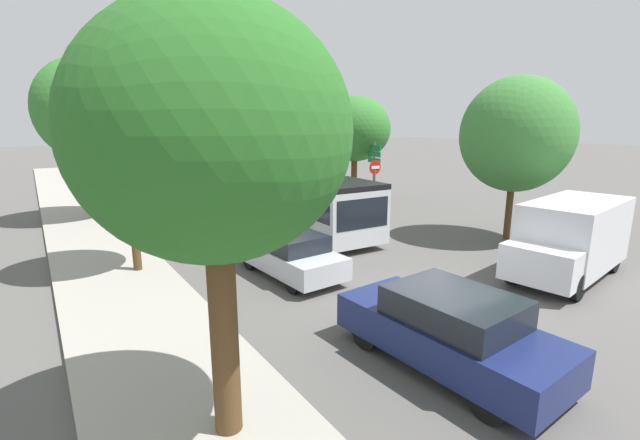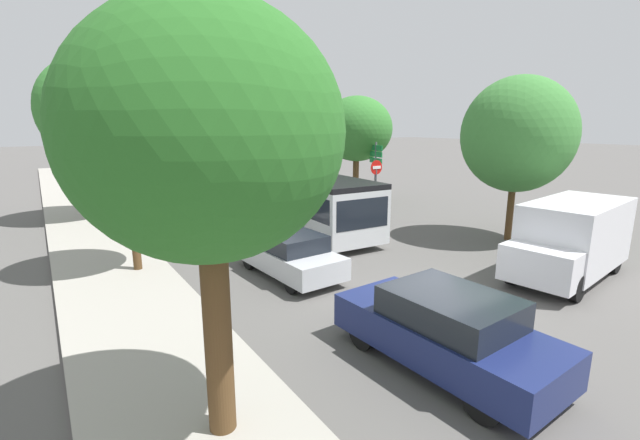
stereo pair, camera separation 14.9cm
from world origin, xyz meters
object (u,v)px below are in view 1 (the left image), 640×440
object	(u,v)px
queued_car_black	(140,179)
tree_left_mid	(123,111)
queued_car_silver	(290,254)
tree_left_near	(216,141)
articulated_bus	(266,187)
queued_car_navy	(449,329)
white_van	(571,237)
queued_car_white	(230,223)
direction_sign_post	(374,161)
queued_car_green	(162,189)
tree_right_mid	(355,129)
tree_right_near	(516,138)
no_entry_sign	(375,179)
tree_left_far	(88,110)
traffic_light	(257,174)
city_bus_rear	(108,156)
queued_car_red	(190,203)

from	to	relation	value
queued_car_black	tree_left_mid	xyz separation A→B (m)	(-3.82, -18.02, 4.12)
queued_car_silver	tree_left_near	world-z (taller)	tree_left_near
articulated_bus	queued_car_navy	size ratio (longest dim) A/B	3.73
queued_car_navy	white_van	distance (m)	7.18
queued_car_white	direction_sign_post	world-z (taller)	direction_sign_post
direction_sign_post	queued_car_green	bearing A→B (deg)	-29.22
white_van	tree_right_mid	world-z (taller)	tree_right_mid
queued_car_white	white_van	distance (m)	11.80
queued_car_navy	tree_left_mid	world-z (taller)	tree_left_mid
queued_car_green	tree_right_near	xyz separation A→B (m)	(9.29, -16.62, 3.32)
no_entry_sign	tree_left_near	bearing A→B (deg)	-48.67
tree_left_near	tree_left_far	bearing A→B (deg)	88.60
traffic_light	tree_left_mid	size ratio (longest dim) A/B	0.50
white_van	queued_car_white	bearing A→B (deg)	-61.65
queued_car_white	city_bus_rear	bearing A→B (deg)	-3.34
queued_car_white	queued_car_black	bearing A→B (deg)	-3.04
articulated_bus	white_van	world-z (taller)	articulated_bus
articulated_bus	white_van	bearing A→B (deg)	17.51
direction_sign_post	tree_left_near	xyz separation A→B (m)	(-13.33, -12.20, 1.78)
queued_car_white	direction_sign_post	size ratio (longest dim) A/B	1.20
tree_right_near	traffic_light	bearing A→B (deg)	140.01
tree_left_mid	tree_right_mid	world-z (taller)	tree_left_mid
traffic_light	direction_sign_post	xyz separation A→B (m)	(7.63, 1.40, 0.07)
queued_car_green	direction_sign_post	size ratio (longest dim) A/B	1.15
articulated_bus	tree_left_near	size ratio (longest dim) A/B	2.71
queued_car_black	queued_car_white	bearing A→B (deg)	176.96
queued_car_green	tree_left_near	world-z (taller)	tree_left_near
queued_car_silver	tree_right_mid	bearing A→B (deg)	-50.07
queued_car_red	tree_right_near	xyz separation A→B (m)	(9.25, -11.31, 3.33)
city_bus_rear	direction_sign_post	bearing A→B (deg)	-165.23
queued_car_white	queued_car_black	xyz separation A→B (m)	(-0.04, 16.06, 0.04)
queued_car_silver	no_entry_sign	xyz separation A→B (m)	(7.74, 5.04, 1.19)
queued_car_silver	tree_right_near	size ratio (longest dim) A/B	0.63
white_van	tree_left_mid	world-z (taller)	tree_left_mid
queued_car_white	queued_car_green	xyz separation A→B (m)	(0.05, 10.69, -0.03)
tree_left_near	queued_car_white	bearing A→B (deg)	67.64
queued_car_navy	queued_car_white	distance (m)	10.76
traffic_light	no_entry_sign	xyz separation A→B (m)	(6.20, -0.32, -0.62)
queued_car_navy	queued_car_red	world-z (taller)	queued_car_navy
queued_car_navy	queued_car_green	world-z (taller)	queued_car_navy
queued_car_white	tree_left_near	bearing A→B (deg)	154.47
city_bus_rear	no_entry_sign	bearing A→B (deg)	-168.63
tree_left_mid	queued_car_black	bearing A→B (deg)	78.04
queued_car_green	white_van	distance (m)	21.34
traffic_light	tree_left_mid	world-z (taller)	tree_left_mid
queued_car_navy	no_entry_sign	size ratio (longest dim) A/B	1.58
queued_car_navy	queued_car_green	distance (m)	21.46
queued_car_green	white_van	xyz separation A→B (m)	(6.97, -20.17, 0.53)
tree_left_mid	tree_right_near	world-z (taller)	tree_left_mid
queued_car_red	white_van	bearing A→B (deg)	-158.16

